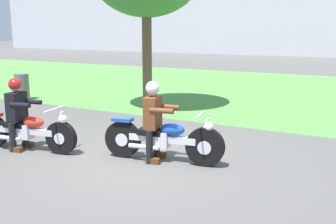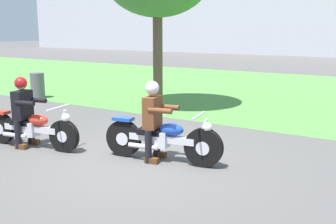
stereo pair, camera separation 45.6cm
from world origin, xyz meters
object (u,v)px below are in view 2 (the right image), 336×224
at_px(motorcycle_lead, 162,139).
at_px(rider_lead, 153,115).
at_px(motorcycle_follow, 32,128).
at_px(rider_follow, 23,106).
at_px(trash_can, 38,86).

xyz_separation_m(motorcycle_lead, rider_lead, (-0.17, -0.03, 0.42)).
bearing_deg(motorcycle_follow, rider_follow, 179.14).
relative_size(motorcycle_lead, rider_follow, 1.57).
relative_size(motorcycle_lead, trash_can, 2.56).
xyz_separation_m(motorcycle_lead, motorcycle_follow, (-2.62, -0.64, -0.02)).
distance_m(motorcycle_lead, rider_follow, 2.90).
xyz_separation_m(motorcycle_follow, rider_follow, (-0.17, -0.03, 0.43)).
bearing_deg(trash_can, motorcycle_lead, -24.80).
height_order(motorcycle_follow, rider_follow, rider_follow).
distance_m(motorcycle_follow, trash_can, 5.92).
height_order(rider_lead, rider_follow, rider_lead).
relative_size(rider_lead, motorcycle_follow, 0.66).
relative_size(motorcycle_lead, motorcycle_follow, 1.02).
distance_m(rider_follow, trash_can, 5.83).
distance_m(rider_lead, rider_follow, 2.70).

